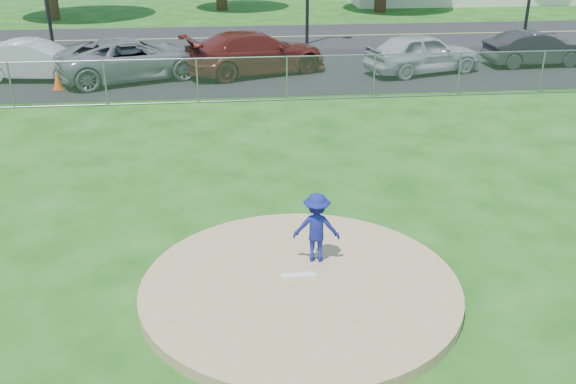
{
  "coord_description": "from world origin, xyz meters",
  "views": [
    {
      "loc": [
        -1.16,
        -9.21,
        5.97
      ],
      "look_at": [
        0.0,
        2.0,
        1.0
      ],
      "focal_mm": 40.0,
      "sensor_mm": 36.0,
      "label": 1
    }
  ],
  "objects_px": {
    "parked_car_gray": "(132,59)",
    "parked_car_charcoal": "(536,48)",
    "pitcher": "(316,227)",
    "traffic_cone": "(57,80)",
    "parked_car_white": "(36,60)",
    "parked_car_pearl": "(422,53)",
    "parked_car_darkred": "(256,53)"
  },
  "relations": [
    {
      "from": "parked_car_gray",
      "to": "parked_car_charcoal",
      "type": "height_order",
      "value": "parked_car_gray"
    },
    {
      "from": "parked_car_darkred",
      "to": "parked_car_charcoal",
      "type": "distance_m",
      "value": 11.66
    },
    {
      "from": "traffic_cone",
      "to": "parked_car_white",
      "type": "distance_m",
      "value": 2.0
    },
    {
      "from": "pitcher",
      "to": "parked_car_charcoal",
      "type": "relative_size",
      "value": 0.3
    },
    {
      "from": "pitcher",
      "to": "traffic_cone",
      "type": "bearing_deg",
      "value": -51.72
    },
    {
      "from": "traffic_cone",
      "to": "parked_car_white",
      "type": "xyz_separation_m",
      "value": [
        -1.1,
        1.62,
        0.4
      ]
    },
    {
      "from": "parked_car_white",
      "to": "parked_car_charcoal",
      "type": "bearing_deg",
      "value": -82.54
    },
    {
      "from": "parked_car_darkred",
      "to": "parked_car_pearl",
      "type": "height_order",
      "value": "parked_car_darkred"
    },
    {
      "from": "parked_car_pearl",
      "to": "parked_car_charcoal",
      "type": "xyz_separation_m",
      "value": [
        5.1,
        0.84,
        -0.1
      ]
    },
    {
      "from": "parked_car_white",
      "to": "parked_car_pearl",
      "type": "relative_size",
      "value": 0.97
    },
    {
      "from": "traffic_cone",
      "to": "parked_car_charcoal",
      "type": "bearing_deg",
      "value": 6.08
    },
    {
      "from": "parked_car_darkred",
      "to": "parked_car_charcoal",
      "type": "bearing_deg",
      "value": -108.33
    },
    {
      "from": "pitcher",
      "to": "parked_car_darkred",
      "type": "relative_size",
      "value": 0.23
    },
    {
      "from": "parked_car_white",
      "to": "pitcher",
      "type": "bearing_deg",
      "value": -144.18
    },
    {
      "from": "parked_car_gray",
      "to": "parked_car_darkred",
      "type": "xyz_separation_m",
      "value": [
        4.72,
        0.47,
        0.04
      ]
    },
    {
      "from": "traffic_cone",
      "to": "parked_car_darkred",
      "type": "distance_m",
      "value": 7.49
    },
    {
      "from": "parked_car_white",
      "to": "parked_car_darkred",
      "type": "bearing_deg",
      "value": -82.72
    },
    {
      "from": "parked_car_white",
      "to": "parked_car_darkred",
      "type": "distance_m",
      "value": 8.37
    },
    {
      "from": "parked_car_charcoal",
      "to": "traffic_cone",
      "type": "bearing_deg",
      "value": 92.92
    },
    {
      "from": "parked_car_gray",
      "to": "parked_car_charcoal",
      "type": "relative_size",
      "value": 1.33
    },
    {
      "from": "pitcher",
      "to": "parked_car_pearl",
      "type": "bearing_deg",
      "value": -104.0
    },
    {
      "from": "parked_car_white",
      "to": "parked_car_charcoal",
      "type": "relative_size",
      "value": 1.06
    },
    {
      "from": "traffic_cone",
      "to": "parked_car_pearl",
      "type": "xyz_separation_m",
      "value": [
        13.82,
        1.18,
        0.45
      ]
    },
    {
      "from": "pitcher",
      "to": "traffic_cone",
      "type": "relative_size",
      "value": 1.88
    },
    {
      "from": "pitcher",
      "to": "parked_car_white",
      "type": "bearing_deg",
      "value": -51.12
    },
    {
      "from": "parked_car_white",
      "to": "parked_car_gray",
      "type": "height_order",
      "value": "parked_car_gray"
    },
    {
      "from": "traffic_cone",
      "to": "parked_car_gray",
      "type": "xyz_separation_m",
      "value": [
        2.55,
        1.29,
        0.44
      ]
    },
    {
      "from": "parked_car_charcoal",
      "to": "parked_car_darkred",
      "type": "bearing_deg",
      "value": 88.1
    },
    {
      "from": "parked_car_gray",
      "to": "parked_car_charcoal",
      "type": "distance_m",
      "value": 16.39
    },
    {
      "from": "traffic_cone",
      "to": "parked_car_gray",
      "type": "relative_size",
      "value": 0.12
    },
    {
      "from": "parked_car_darkred",
      "to": "pitcher",
      "type": "bearing_deg",
      "value": 161.15
    },
    {
      "from": "traffic_cone",
      "to": "parked_car_darkred",
      "type": "xyz_separation_m",
      "value": [
        7.27,
        1.76,
        0.48
      ]
    }
  ]
}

